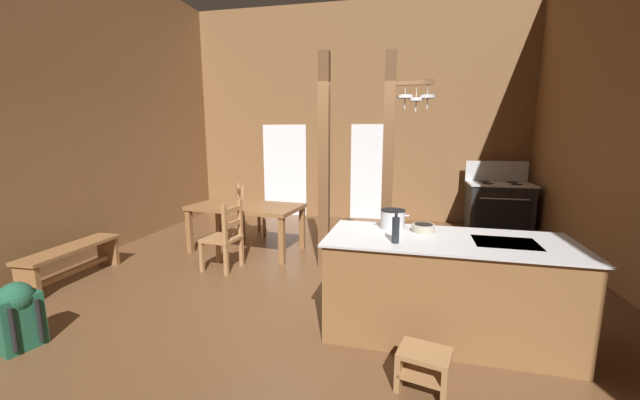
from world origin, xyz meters
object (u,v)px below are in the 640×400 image
stockpot_on_counter (393,219)px  bottle_tall_on_counter (396,229)px  dining_table (246,211)px  backpack (18,314)px  ladderback_chair_near_window (225,237)px  ladderback_chair_by_post (248,211)px  stove_range (498,207)px  kitchen_island (445,287)px  step_stool (424,366)px  bench_along_left_wall (72,257)px  mixing_bowl_on_counter (423,228)px

stockpot_on_counter → bottle_tall_on_counter: (0.03, -0.49, 0.02)m
dining_table → backpack: 3.11m
ladderback_chair_near_window → ladderback_chair_by_post: bearing=102.7°
bottle_tall_on_counter → stove_range: bearing=66.6°
kitchen_island → backpack: 3.75m
dining_table → step_stool: bearing=-47.6°
ladderback_chair_near_window → stove_range: bearing=35.7°
ladderback_chair_near_window → bench_along_left_wall: 1.89m
kitchen_island → bottle_tall_on_counter: (-0.46, -0.23, 0.58)m
ladderback_chair_near_window → mixing_bowl_on_counter: size_ratio=4.46×
bench_along_left_wall → ladderback_chair_near_window: bearing=24.1°
dining_table → ladderback_chair_near_window: ladderback_chair_near_window is taller
step_stool → ladderback_chair_by_post: (-2.90, 3.67, 0.27)m
backpack → mixing_bowl_on_counter: 3.66m
backpack → stockpot_on_counter: (3.11, 1.28, 0.69)m
stove_range → bench_along_left_wall: size_ratio=1.01×
bottle_tall_on_counter → ladderback_chair_by_post: bearing=131.0°
bottle_tall_on_counter → bench_along_left_wall: bearing=171.8°
ladderback_chair_near_window → bench_along_left_wall: size_ratio=0.72×
backpack → ladderback_chair_by_post: bearing=83.0°
dining_table → bottle_tall_on_counter: bearing=-43.3°
ladderback_chair_near_window → backpack: ladderback_chair_near_window is taller
kitchen_island → stockpot_on_counter: (-0.49, 0.26, 0.55)m
step_stool → ladderback_chair_near_window: 3.19m
dining_table → stove_range: bearing=26.9°
ladderback_chair_by_post → mixing_bowl_on_counter: 3.97m
ladderback_chair_by_post → dining_table: bearing=-68.4°
stove_range → backpack: stove_range is taller
stove_range → mixing_bowl_on_counter: stove_range is taller
step_stool → kitchen_island: bearing=75.1°
step_stool → stockpot_on_counter: stockpot_on_counter is taller
bench_along_left_wall → mixing_bowl_on_counter: 4.30m
kitchen_island → step_stool: kitchen_island is taller
stove_range → step_stool: 5.20m
stockpot_on_counter → bottle_tall_on_counter: bearing=-86.1°
ladderback_chair_near_window → bench_along_left_wall: bearing=-155.9°
stove_range → bottle_tall_on_counter: bearing=-113.4°
stove_range → mixing_bowl_on_counter: bearing=-112.5°
ladderback_chair_near_window → stockpot_on_counter: (2.24, -0.85, 0.56)m
kitchen_island → dining_table: size_ratio=1.22×
ladderback_chair_by_post → backpack: 3.89m
backpack → stockpot_on_counter: 3.43m
mixing_bowl_on_counter → bottle_tall_on_counter: 0.50m
bottle_tall_on_counter → ladderback_chair_near_window: bearing=149.5°
stove_range → ladderback_chair_near_window: 5.11m
kitchen_island → step_stool: (-0.22, -0.84, -0.28)m
bottle_tall_on_counter → dining_table: bearing=136.7°
stove_range → bench_along_left_wall: bearing=-147.4°
kitchen_island → backpack: size_ratio=3.68×
dining_table → stockpot_on_counter: (2.29, -1.70, 0.36)m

